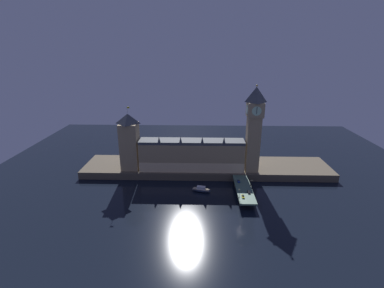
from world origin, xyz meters
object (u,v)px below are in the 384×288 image
(victoria_tower, at_px, (129,142))
(pedestrian_mid_walk, at_px, (250,186))
(car_northbound_trail, at_px, (243,196))
(street_lamp_mid, at_px, (252,183))
(boat_upstream, at_px, (201,190))
(car_northbound_lead, at_px, (239,181))
(pedestrian_near_rail, at_px, (239,195))
(clock_tower, at_px, (254,127))
(pedestrian_far_rail, at_px, (235,180))
(street_lamp_near, at_px, (239,192))
(car_southbound_lead, at_px, (249,192))

(victoria_tower, relative_size, pedestrian_mid_walk, 30.27)
(car_northbound_trail, bearing_deg, pedestrian_mid_walk, 63.44)
(street_lamp_mid, height_order, boat_upstream, street_lamp_mid)
(car_northbound_lead, relative_size, pedestrian_near_rail, 2.40)
(clock_tower, relative_size, victoria_tower, 1.33)
(pedestrian_far_rail, distance_m, street_lamp_mid, 16.34)
(pedestrian_near_rail, distance_m, pedestrian_far_rail, 23.65)
(clock_tower, height_order, street_lamp_mid, clock_tower)
(victoria_tower, bearing_deg, pedestrian_mid_walk, -17.77)
(pedestrian_near_rail, height_order, street_lamp_near, street_lamp_near)
(car_southbound_lead, distance_m, pedestrian_far_rail, 20.20)
(victoria_tower, xyz_separation_m, pedestrian_far_rail, (88.51, -22.34, -24.31))
(car_northbound_trail, xyz_separation_m, pedestrian_mid_walk, (7.89, 15.78, 0.35))
(car_northbound_trail, bearing_deg, victoria_tower, 152.46)
(victoria_tower, distance_m, car_southbound_lead, 107.55)
(car_northbound_trail, relative_size, pedestrian_near_rail, 2.61)
(car_northbound_lead, distance_m, car_southbound_lead, 18.21)
(car_northbound_trail, distance_m, street_lamp_near, 4.96)
(car_northbound_lead, xyz_separation_m, car_northbound_trail, (0.00, -24.04, -0.05))
(car_northbound_lead, xyz_separation_m, boat_upstream, (-29.77, -6.15, -4.78))
(car_southbound_lead, bearing_deg, boat_upstream, 162.14)
(victoria_tower, relative_size, boat_upstream, 3.61)
(car_northbound_trail, relative_size, pedestrian_mid_walk, 2.54)
(boat_upstream, bearing_deg, car_northbound_lead, 11.68)
(street_lamp_near, xyz_separation_m, boat_upstream, (-26.74, 19.01, -8.49))
(victoria_tower, xyz_separation_m, car_southbound_lead, (96.40, -40.93, -24.50))
(clock_tower, distance_m, boat_upstream, 67.05)
(car_northbound_lead, distance_m, street_lamp_near, 25.62)
(victoria_tower, relative_size, pedestrian_far_rail, 33.47)
(car_northbound_trail, height_order, street_lamp_near, street_lamp_near)
(car_southbound_lead, distance_m, street_lamp_mid, 8.53)
(victoria_tower, height_order, pedestrian_mid_walk, victoria_tower)
(clock_tower, height_order, car_northbound_lead, clock_tower)
(victoria_tower, distance_m, street_lamp_mid, 107.07)
(pedestrian_far_rail, relative_size, boat_upstream, 0.11)
(boat_upstream, bearing_deg, street_lamp_near, -35.42)
(car_northbound_lead, height_order, pedestrian_far_rail, pedestrian_far_rail)
(victoria_tower, bearing_deg, pedestrian_far_rail, -14.16)
(victoria_tower, distance_m, pedestrian_far_rail, 94.46)
(car_northbound_trail, bearing_deg, car_northbound_lead, 90.00)
(pedestrian_far_rail, height_order, boat_upstream, pedestrian_far_rail)
(clock_tower, height_order, car_northbound_trail, clock_tower)
(car_northbound_trail, relative_size, car_southbound_lead, 1.04)
(pedestrian_mid_walk, height_order, pedestrian_far_rail, pedestrian_mid_walk)
(car_northbound_lead, height_order, boat_upstream, car_northbound_lead)
(clock_tower, bearing_deg, victoria_tower, 178.90)
(clock_tower, xyz_separation_m, street_lamp_near, (-16.27, -46.66, -34.89))
(car_southbound_lead, distance_m, boat_upstream, 37.11)
(street_lamp_mid, bearing_deg, pedestrian_far_rail, 133.28)
(pedestrian_mid_walk, bearing_deg, clock_tower, 79.80)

